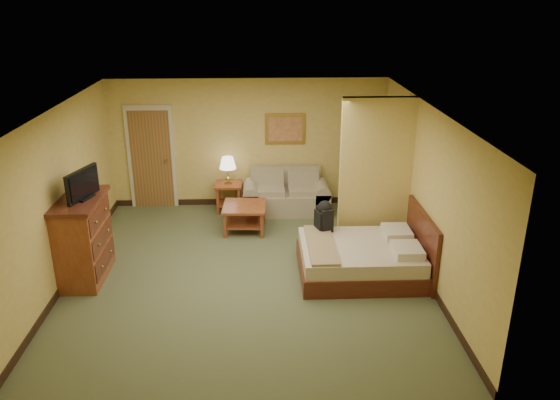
{
  "coord_description": "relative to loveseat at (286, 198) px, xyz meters",
  "views": [
    {
      "loc": [
        0.21,
        -7.65,
        4.17
      ],
      "look_at": [
        0.54,
        0.6,
        1.0
      ],
      "focal_mm": 35.0,
      "sensor_mm": 36.0,
      "label": 1
    }
  ],
  "objects": [
    {
      "name": "baseboard",
      "position": [
        -0.74,
        0.42,
        -0.22
      ],
      "size": [
        5.5,
        0.02,
        0.12
      ],
      "primitive_type": "cube",
      "color": "black",
      "rests_on": "floor"
    },
    {
      "name": "partition",
      "position": [
        1.41,
        -1.65,
        1.02
      ],
      "size": [
        1.2,
        0.15,
        2.6
      ],
      "primitive_type": "cube",
      "color": "#D7B95C",
      "rests_on": "floor"
    },
    {
      "name": "door",
      "position": [
        -2.69,
        0.39,
        0.75
      ],
      "size": [
        0.94,
        0.16,
        2.1
      ],
      "color": "beige",
      "rests_on": "floor"
    },
    {
      "name": "dresser",
      "position": [
        -3.22,
        -2.61,
        0.38
      ],
      "size": [
        0.64,
        1.23,
        1.31
      ],
      "color": "brown",
      "rests_on": "floor"
    },
    {
      "name": "side_table",
      "position": [
        -1.15,
        0.08,
        0.1
      ],
      "size": [
        0.53,
        0.53,
        0.58
      ],
      "color": "brown",
      "rests_on": "floor"
    },
    {
      "name": "wall_picture",
      "position": [
        0.0,
        0.4,
        1.32
      ],
      "size": [
        0.8,
        0.04,
        0.62
      ],
      "color": "#B78E3F",
      "rests_on": "back_wall"
    },
    {
      "name": "coffee_table",
      "position": [
        -0.81,
        -0.92,
        0.08
      ],
      "size": [
        0.82,
        0.82,
        0.5
      ],
      "rotation": [
        0.0,
        0.0,
        -0.05
      ],
      "color": "brown",
      "rests_on": "floor"
    },
    {
      "name": "backpack",
      "position": [
        0.52,
        -2.08,
        0.49
      ],
      "size": [
        0.28,
        0.34,
        0.51
      ],
      "rotation": [
        0.0,
        0.0,
        0.33
      ],
      "color": "black",
      "rests_on": "bed"
    },
    {
      "name": "back_wall",
      "position": [
        -0.74,
        0.43,
        1.02
      ],
      "size": [
        5.5,
        0.02,
        2.6
      ],
      "primitive_type": "cube",
      "color": "#D7B95C",
      "rests_on": "floor"
    },
    {
      "name": "ceiling",
      "position": [
        -0.74,
        -2.57,
        2.32
      ],
      "size": [
        6.0,
        6.0,
        0.0
      ],
      "primitive_type": "plane",
      "rotation": [
        3.14,
        0.0,
        0.0
      ],
      "color": "white",
      "rests_on": "back_wall"
    },
    {
      "name": "floor",
      "position": [
        -0.74,
        -2.57,
        -0.28
      ],
      "size": [
        6.0,
        6.0,
        0.0
      ],
      "primitive_type": "plane",
      "color": "#545C3B",
      "rests_on": "ground"
    },
    {
      "name": "left_wall",
      "position": [
        -3.49,
        -2.57,
        1.02
      ],
      "size": [
        0.02,
        6.0,
        2.6
      ],
      "primitive_type": "cube",
      "color": "#D7B95C",
      "rests_on": "floor"
    },
    {
      "name": "bed",
      "position": [
        1.08,
        -2.67,
        -0.0
      ],
      "size": [
        1.92,
        1.58,
        1.02
      ],
      "color": "#4A1B11",
      "rests_on": "floor"
    },
    {
      "name": "tv",
      "position": [
        -3.12,
        -2.61,
        1.24
      ],
      "size": [
        0.28,
        0.72,
        0.45
      ],
      "rotation": [
        0.0,
        0.0,
        -0.31
      ],
      "color": "black",
      "rests_on": "dresser"
    },
    {
      "name": "loveseat",
      "position": [
        0.0,
        0.0,
        0.0
      ],
      "size": [
        1.72,
        0.8,
        0.87
      ],
      "color": "tan",
      "rests_on": "floor"
    },
    {
      "name": "right_wall",
      "position": [
        2.01,
        -2.57,
        1.02
      ],
      "size": [
        0.02,
        6.0,
        2.6
      ],
      "primitive_type": "cube",
      "color": "#D7B95C",
      "rests_on": "floor"
    },
    {
      "name": "table_lamp",
      "position": [
        -1.15,
        0.08,
        0.71
      ],
      "size": [
        0.33,
        0.33,
        0.54
      ],
      "color": "#BA9A44",
      "rests_on": "side_table"
    }
  ]
}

